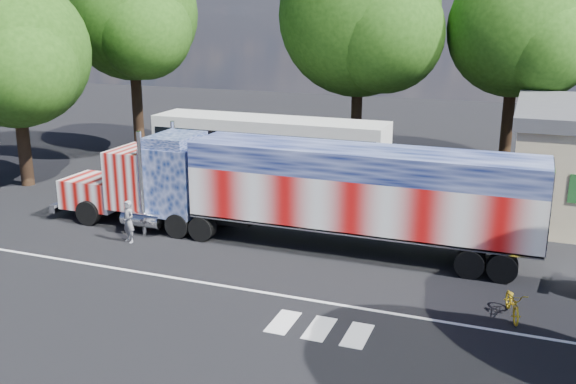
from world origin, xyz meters
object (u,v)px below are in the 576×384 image
(woman, at_px, (128,221))
(tree_n_mid, at_px, (362,16))
(bicycle, at_px, (513,303))
(tree_ne_a, at_px, (518,30))
(tree_nw_a, at_px, (133,15))
(tree_w_a, at_px, (15,53))
(coach_bus, at_px, (269,151))
(semi_truck, at_px, (297,189))

(woman, relative_size, tree_n_mid, 0.13)
(bicycle, xyz_separation_m, tree_ne_a, (-1.18, 20.62, 7.88))
(bicycle, height_order, tree_ne_a, tree_ne_a)
(tree_nw_a, distance_m, tree_w_a, 9.27)
(tree_n_mid, bearing_deg, coach_bus, -109.44)
(woman, xyz_separation_m, tree_nw_a, (-9.05, 14.74, 8.25))
(tree_ne_a, bearing_deg, woman, -126.66)
(semi_truck, relative_size, tree_w_a, 1.88)
(woman, bearing_deg, tree_ne_a, 76.85)
(bicycle, xyz_separation_m, tree_nw_a, (-24.44, 16.26, 8.68))
(tree_ne_a, relative_size, tree_nw_a, 0.92)
(semi_truck, relative_size, tree_n_mid, 1.51)
(tree_ne_a, height_order, tree_nw_a, tree_nw_a)
(coach_bus, distance_m, bicycle, 17.92)
(semi_truck, distance_m, tree_w_a, 18.21)
(coach_bus, relative_size, tree_ne_a, 1.05)
(bicycle, xyz_separation_m, tree_n_mid, (-10.41, 20.10, 8.62))
(tree_n_mid, bearing_deg, tree_nw_a, -164.68)
(semi_truck, xyz_separation_m, tree_nw_a, (-15.72, 12.35, 6.80))
(coach_bus, distance_m, tree_w_a, 14.45)
(tree_w_a, distance_m, tree_n_mid, 20.20)
(woman, xyz_separation_m, tree_ne_a, (14.22, 19.10, 7.45))
(semi_truck, relative_size, bicycle, 11.81)
(tree_w_a, bearing_deg, bicycle, -15.72)
(semi_truck, height_order, bicycle, semi_truck)
(tree_nw_a, bearing_deg, coach_bus, -21.31)
(semi_truck, bearing_deg, tree_n_mid, 95.95)
(tree_ne_a, bearing_deg, tree_n_mid, -176.81)
(coach_bus, distance_m, tree_ne_a, 16.23)
(semi_truck, height_order, tree_nw_a, tree_nw_a)
(semi_truck, bearing_deg, tree_nw_a, 141.85)
(coach_bus, bearing_deg, tree_ne_a, 35.69)
(tree_nw_a, bearing_deg, tree_ne_a, 10.62)
(woman, xyz_separation_m, tree_w_a, (-10.53, 5.78, 6.36))
(semi_truck, distance_m, tree_nw_a, 21.12)
(semi_truck, relative_size, woman, 11.85)
(woman, distance_m, tree_w_a, 13.59)
(tree_n_mid, bearing_deg, semi_truck, -84.05)
(woman, distance_m, tree_ne_a, 24.95)
(coach_bus, relative_size, tree_n_mid, 0.92)
(tree_ne_a, xyz_separation_m, tree_nw_a, (-23.27, -4.36, 0.80))
(woman, bearing_deg, bicycle, 17.87)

